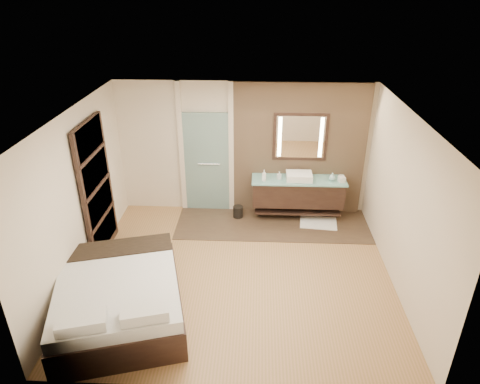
{
  "coord_description": "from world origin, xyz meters",
  "views": [
    {
      "loc": [
        0.28,
        -5.77,
        4.41
      ],
      "look_at": [
        -0.0,
        0.6,
        1.21
      ],
      "focal_mm": 32.0,
      "sensor_mm": 36.0,
      "label": 1
    }
  ],
  "objects_px": {
    "waste_bin": "(238,212)",
    "bed": "(119,298)",
    "vanity": "(298,192)",
    "mirror_unit": "(300,137)"
  },
  "relations": [
    {
      "from": "mirror_unit",
      "to": "bed",
      "type": "relative_size",
      "value": 0.43
    },
    {
      "from": "vanity",
      "to": "waste_bin",
      "type": "bearing_deg",
      "value": -176.76
    },
    {
      "from": "bed",
      "to": "waste_bin",
      "type": "distance_m",
      "value": 3.33
    },
    {
      "from": "vanity",
      "to": "mirror_unit",
      "type": "bearing_deg",
      "value": 90.0
    },
    {
      "from": "mirror_unit",
      "to": "waste_bin",
      "type": "relative_size",
      "value": 4.24
    },
    {
      "from": "vanity",
      "to": "mirror_unit",
      "type": "distance_m",
      "value": 1.1
    },
    {
      "from": "vanity",
      "to": "bed",
      "type": "relative_size",
      "value": 0.74
    },
    {
      "from": "mirror_unit",
      "to": "bed",
      "type": "xyz_separation_m",
      "value": [
        -2.75,
        -3.25,
        -1.31
      ]
    },
    {
      "from": "vanity",
      "to": "bed",
      "type": "height_order",
      "value": "vanity"
    },
    {
      "from": "waste_bin",
      "to": "bed",
      "type": "bearing_deg",
      "value": -117.76
    }
  ]
}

